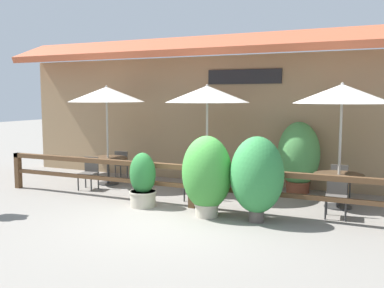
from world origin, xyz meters
name	(u,v)px	position (x,y,z in m)	size (l,w,h in m)	color
ground_plane	(171,220)	(0.00, 0.00, 0.00)	(60.00, 60.00, 0.00)	gray
building_facade	(236,107)	(0.00, 4.10, 2.16)	(14.28, 1.49, 4.23)	#997A56
patio_railing	(192,177)	(0.00, 1.05, 0.70)	(10.40, 0.14, 0.95)	brown
patio_umbrella_near	(107,95)	(-3.22, 2.48, 2.51)	(2.11, 2.11, 2.76)	#B7B2A8
dining_table_near	(108,163)	(-3.22, 2.48, 0.60)	(1.09, 1.09, 0.75)	#4C3826
chair_near_streetside	(89,171)	(-3.28, 1.70, 0.48)	(0.47, 0.47, 0.85)	#514C47
chair_near_wallside	(123,163)	(-3.24, 3.27, 0.48)	(0.48, 0.48, 0.85)	#514C47
patio_umbrella_middle	(207,94)	(-0.23, 2.51, 2.51)	(2.11, 2.11, 2.76)	#B7B2A8
dining_table_middle	(207,170)	(-0.23, 2.51, 0.60)	(1.09, 1.09, 0.75)	#4C3826
chair_middle_streetside	(196,180)	(-0.19, 1.73, 0.48)	(0.45, 0.45, 0.85)	#514C47
chair_middle_wallside	(221,170)	(-0.15, 3.30, 0.48)	(0.48, 0.48, 0.85)	#514C47
patio_umbrella_far	(342,94)	(2.97, 2.38, 2.51)	(2.11, 2.11, 2.76)	#B7B2A8
dining_table_far	(339,181)	(2.97, 2.38, 0.60)	(1.09, 1.09, 0.75)	#4C3826
chair_far_streetside	(336,194)	(3.00, 1.54, 0.48)	(0.44, 0.44, 0.85)	#514C47
chair_far_wallside	(340,179)	(2.93, 3.22, 0.48)	(0.46, 0.46, 0.85)	#514C47
potted_plant_tall_tropical	(143,181)	(-1.05, 0.70, 0.58)	(0.61, 0.61, 1.22)	#B7AD99
potted_plant_small_flowering	(207,174)	(0.56, 0.53, 0.88)	(1.04, 0.93, 1.67)	#B7AD99
potted_plant_broad_leaf	(257,176)	(1.59, 0.57, 0.92)	(1.05, 0.95, 1.69)	#564C47
potted_plant_entrance_palm	(299,156)	(1.88, 3.55, 0.94)	(1.07, 0.96, 1.82)	brown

